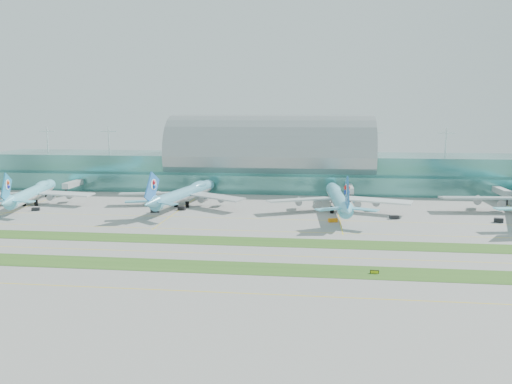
# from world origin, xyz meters

# --- Properties ---
(ground) EXTENTS (700.00, 700.00, 0.00)m
(ground) POSITION_xyz_m (0.00, 0.00, 0.00)
(ground) COLOR gray
(ground) RESTS_ON ground
(terminal) EXTENTS (340.00, 69.10, 36.00)m
(terminal) POSITION_xyz_m (0.01, 128.79, 14.23)
(terminal) COLOR #3D7A75
(terminal) RESTS_ON ground
(grass_strip_near) EXTENTS (420.00, 12.00, 0.08)m
(grass_strip_near) POSITION_xyz_m (0.00, -28.00, 0.04)
(grass_strip_near) COLOR #2D591E
(grass_strip_near) RESTS_ON ground
(grass_strip_far) EXTENTS (420.00, 12.00, 0.08)m
(grass_strip_far) POSITION_xyz_m (0.00, 2.00, 0.04)
(grass_strip_far) COLOR #2D591E
(grass_strip_far) RESTS_ON ground
(taxiline_a) EXTENTS (420.00, 0.35, 0.01)m
(taxiline_a) POSITION_xyz_m (0.00, -48.00, 0.01)
(taxiline_a) COLOR yellow
(taxiline_a) RESTS_ON ground
(taxiline_b) EXTENTS (420.00, 0.35, 0.01)m
(taxiline_b) POSITION_xyz_m (0.00, -14.00, 0.01)
(taxiline_b) COLOR yellow
(taxiline_b) RESTS_ON ground
(taxiline_c) EXTENTS (420.00, 0.35, 0.01)m
(taxiline_c) POSITION_xyz_m (0.00, 18.00, 0.01)
(taxiline_c) COLOR yellow
(taxiline_c) RESTS_ON ground
(taxiline_d) EXTENTS (420.00, 0.35, 0.01)m
(taxiline_d) POSITION_xyz_m (0.00, 40.00, 0.01)
(taxiline_d) COLOR yellow
(taxiline_d) RESTS_ON ground
(airliner_a) EXTENTS (60.44, 69.61, 19.33)m
(airliner_a) POSITION_xyz_m (-110.62, 60.58, 5.96)
(airliner_a) COLOR #68CCE4
(airliner_a) RESTS_ON ground
(airliner_b) EXTENTS (63.65, 73.05, 20.19)m
(airliner_b) POSITION_xyz_m (-35.54, 65.66, 6.23)
(airliner_b) COLOR #5AAAC6
(airliner_b) RESTS_ON ground
(airliner_c) EXTENTS (65.07, 73.96, 20.35)m
(airliner_c) POSITION_xyz_m (36.79, 60.07, 6.28)
(airliner_c) COLOR #69CAE8
(airliner_c) RESTS_ON ground
(gse_b) EXTENTS (3.83, 2.79, 1.42)m
(gse_b) POSITION_xyz_m (-100.43, 45.53, 0.71)
(gse_b) COLOR black
(gse_b) RESTS_ON ground
(gse_c) EXTENTS (4.26, 2.97, 1.63)m
(gse_c) POSITION_xyz_m (-45.07, 47.91, 0.81)
(gse_c) COLOR black
(gse_c) RESTS_ON ground
(gse_d) EXTENTS (3.82, 2.35, 1.73)m
(gse_d) POSITION_xyz_m (-34.43, 54.74, 0.86)
(gse_d) COLOR black
(gse_d) RESTS_ON ground
(gse_e) EXTENTS (4.07, 2.73, 1.50)m
(gse_e) POSITION_xyz_m (33.81, 37.00, 0.75)
(gse_e) COLOR orange
(gse_e) RESTS_ON ground
(gse_f) EXTENTS (4.06, 2.64, 1.49)m
(gse_f) POSITION_xyz_m (59.80, 46.28, 0.74)
(gse_f) COLOR black
(gse_f) RESTS_ON ground
(gse_g) EXTENTS (3.84, 2.73, 1.81)m
(gse_g) POSITION_xyz_m (101.08, 44.12, 0.90)
(gse_g) COLOR black
(gse_g) RESTS_ON ground
(taxiway_sign_east) EXTENTS (2.46, 0.45, 1.04)m
(taxiway_sign_east) POSITION_xyz_m (43.04, -28.66, 0.51)
(taxiway_sign_east) COLOR black
(taxiway_sign_east) RESTS_ON ground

